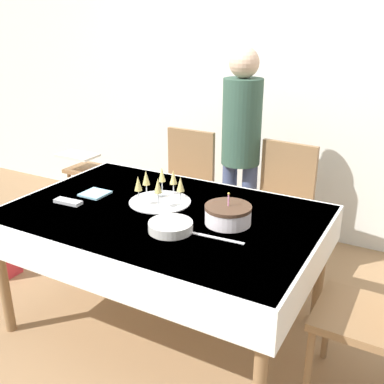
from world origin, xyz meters
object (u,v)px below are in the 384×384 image
high_chair (86,177)px  gift_bag (0,258)px  birthday_cake (228,215)px  person_standing (241,139)px  dining_chair_far_left (184,188)px  champagne_tray (160,190)px  plate_stack_main (171,226)px  dining_chair_far_right (280,207)px  dining_chair_right_end (383,306)px

high_chair → gift_bag: high_chair is taller
birthday_cake → person_standing: 1.03m
dining_chair_far_left → champagne_tray: (0.30, -0.79, 0.30)m
birthday_cake → high_chair: birthday_cake is taller
champagne_tray → high_chair: champagne_tray is taller
plate_stack_main → high_chair: (-1.48, 1.02, -0.30)m
high_chair → dining_chair_far_right: bearing=2.2°
dining_chair_far_right → champagne_tray: bearing=-121.1°
dining_chair_far_left → plate_stack_main: dining_chair_far_left is taller
plate_stack_main → person_standing: bearing=96.3°
dining_chair_far_left → plate_stack_main: 1.24m
dining_chair_far_left → person_standing: size_ratio=0.61×
person_standing → gift_bag: size_ratio=6.07×
dining_chair_far_left → dining_chair_right_end: bearing=-29.7°
dining_chair_far_right → gift_bag: size_ratio=3.71×
champagne_tray → birthday_cake: bearing=-8.7°
champagne_tray → plate_stack_main: champagne_tray is taller
dining_chair_far_left → person_standing: person_standing is taller
person_standing → high_chair: bearing=-172.8°
plate_stack_main → person_standing: size_ratio=0.14×
dining_chair_right_end → high_chair: dining_chair_right_end is taller
champagne_tray → high_chair: 1.47m
plate_stack_main → birthday_cake: bearing=45.9°
birthday_cake → gift_bag: (-1.76, -0.11, -0.69)m
dining_chair_far_left → champagne_tray: 0.89m
dining_chair_right_end → high_chair: bearing=161.7°
dining_chair_right_end → dining_chair_far_left: bearing=150.3°
dining_chair_far_left → person_standing: 0.60m
high_chair → gift_bag: 0.97m
dining_chair_right_end → gift_bag: size_ratio=3.71×
dining_chair_far_right → high_chair: dining_chair_far_right is taller
dining_chair_far_right → gift_bag: bearing=-151.4°
dining_chair_right_end → birthday_cake: bearing=177.6°
birthday_cake → gift_bag: 1.90m
champagne_tray → gift_bag: bearing=-172.1°
dining_chair_far_right → person_standing: bearing=163.5°
dining_chair_far_left → dining_chair_far_right: bearing=-0.0°
champagne_tray → plate_stack_main: 0.39m
plate_stack_main → dining_chair_right_end: bearing=10.5°
dining_chair_far_left → dining_chair_far_right: (0.77, -0.00, 0.00)m
birthday_cake → plate_stack_main: size_ratio=1.09×
plate_stack_main → gift_bag: bearing=175.8°
dining_chair_right_end → champagne_tray: dining_chair_right_end is taller
birthday_cake → champagne_tray: champagne_tray is taller
champagne_tray → high_chair: size_ratio=0.51×
plate_stack_main → dining_chair_far_right: bearing=78.4°
dining_chair_right_end → champagne_tray: bearing=175.3°
dining_chair_far_right → champagne_tray: 0.97m
gift_bag → champagne_tray: bearing=7.9°
champagne_tray → gift_bag: 1.49m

